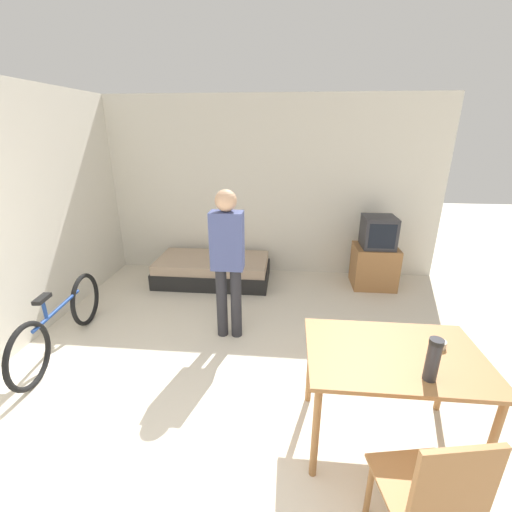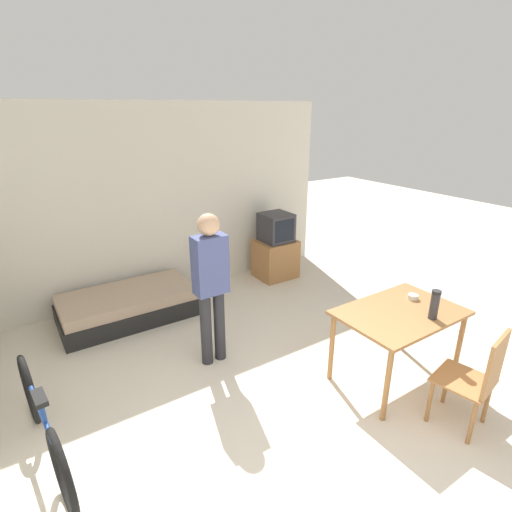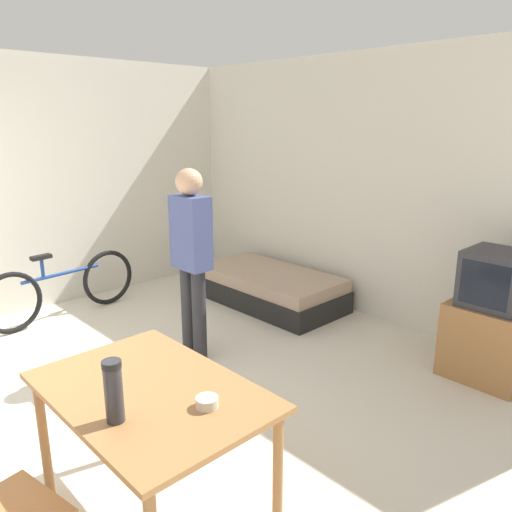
# 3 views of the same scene
# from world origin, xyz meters

# --- Properties ---
(ground_plane) EXTENTS (20.00, 20.00, 0.00)m
(ground_plane) POSITION_xyz_m (0.00, 0.00, 0.00)
(ground_plane) COLOR beige
(wall_back) EXTENTS (5.59, 0.06, 2.70)m
(wall_back) POSITION_xyz_m (0.00, 4.01, 1.35)
(wall_back) COLOR silver
(wall_back) RESTS_ON ground_plane
(daybed) EXTENTS (1.70, 0.88, 0.37)m
(daybed) POSITION_xyz_m (-0.63, 3.46, 0.18)
(daybed) COLOR black
(daybed) RESTS_ON ground_plane
(tv) EXTENTS (0.61, 0.53, 1.06)m
(tv) POSITION_xyz_m (1.79, 3.53, 0.48)
(tv) COLOR #9E6B3D
(tv) RESTS_ON ground_plane
(dining_table) EXTENTS (1.20, 0.81, 0.77)m
(dining_table) POSITION_xyz_m (1.26, 0.74, 0.68)
(dining_table) COLOR #9E6B3D
(dining_table) RESTS_ON ground_plane
(wooden_chair) EXTENTS (0.50, 0.50, 0.95)m
(wooden_chair) POSITION_xyz_m (1.25, -0.07, 0.53)
(wooden_chair) COLOR #9E6B3D
(wooden_chair) RESTS_ON ground_plane
(bicycle) EXTENTS (0.21, 1.70, 0.72)m
(bicycle) POSITION_xyz_m (-1.82, 1.57, 0.32)
(bicycle) COLOR black
(bicycle) RESTS_ON ground_plane
(person_standing) EXTENTS (0.34, 0.22, 1.66)m
(person_standing) POSITION_xyz_m (-0.12, 2.02, 0.97)
(person_standing) COLOR #28282D
(person_standing) RESTS_ON ground_plane
(thermos_flask) EXTENTS (0.08, 0.08, 0.28)m
(thermos_flask) POSITION_xyz_m (1.39, 0.49, 0.93)
(thermos_flask) COLOR #2D2D33
(thermos_flask) RESTS_ON dining_table
(mate_bowl) EXTENTS (0.10, 0.10, 0.05)m
(mate_bowl) POSITION_xyz_m (1.58, 0.84, 0.80)
(mate_bowl) COLOR beige
(mate_bowl) RESTS_ON dining_table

